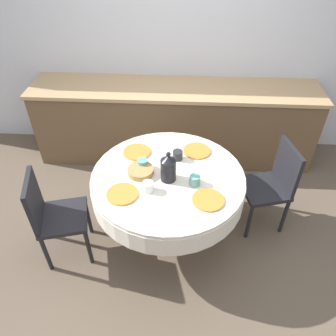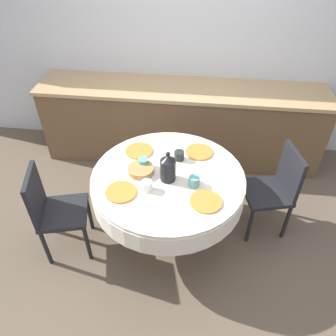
{
  "view_description": "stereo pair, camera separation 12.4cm",
  "coord_description": "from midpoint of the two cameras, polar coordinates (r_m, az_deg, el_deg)",
  "views": [
    {
      "loc": [
        0.12,
        -2.03,
        2.55
      ],
      "look_at": [
        0.0,
        0.0,
        0.84
      ],
      "focal_mm": 35.0,
      "sensor_mm": 36.0,
      "label": 1
    },
    {
      "loc": [
        0.24,
        -2.02,
        2.55
      ],
      "look_at": [
        0.0,
        0.0,
        0.84
      ],
      "focal_mm": 35.0,
      "sensor_mm": 36.0,
      "label": 2
    }
  ],
  "objects": [
    {
      "name": "cup_near_left",
      "position": [
        2.56,
        -4.89,
        -3.28
      ],
      "size": [
        0.09,
        0.09,
        0.08
      ],
      "primitive_type": "cylinder",
      "color": "white",
      "rests_on": "dining_table"
    },
    {
      "name": "plate_far_right",
      "position": [
        2.97,
        3.86,
        2.99
      ],
      "size": [
        0.25,
        0.25,
        0.01
      ],
      "primitive_type": "cylinder",
      "color": "orange",
      "rests_on": "dining_table"
    },
    {
      "name": "plate_near_left",
      "position": [
        2.57,
        -9.34,
        -4.51
      ],
      "size": [
        0.25,
        0.25,
        0.01
      ],
      "primitive_type": "cylinder",
      "color": "orange",
      "rests_on": "dining_table"
    },
    {
      "name": "cup_far_right",
      "position": [
        2.86,
        0.45,
        2.24
      ],
      "size": [
        0.09,
        0.09,
        0.08
      ],
      "primitive_type": "cylinder",
      "color": "#28282D",
      "rests_on": "dining_table"
    },
    {
      "name": "dining_table",
      "position": [
        2.79,
        -1.27,
        -3.24
      ],
      "size": [
        1.29,
        1.29,
        0.76
      ],
      "color": "tan",
      "rests_on": "ground_plane"
    },
    {
      "name": "plate_near_right",
      "position": [
        2.51,
        5.59,
        -5.57
      ],
      "size": [
        0.25,
        0.25,
        0.01
      ],
      "primitive_type": "cylinder",
      "color": "orange",
      "rests_on": "dining_table"
    },
    {
      "name": "wall_back",
      "position": [
        3.88,
        0.53,
        21.18
      ],
      "size": [
        7.0,
        0.05,
        2.6
      ],
      "color": "silver",
      "rests_on": "ground_plane"
    },
    {
      "name": "plate_far_left",
      "position": [
        2.97,
        -6.65,
        2.78
      ],
      "size": [
        0.25,
        0.25,
        0.01
      ],
      "primitive_type": "cylinder",
      "color": "orange",
      "rests_on": "dining_table"
    },
    {
      "name": "ground_plane",
      "position": [
        3.26,
        -1.11,
        -11.42
      ],
      "size": [
        12.0,
        12.0,
        0.0
      ],
      "primitive_type": "plane",
      "color": "brown"
    },
    {
      "name": "cup_far_left",
      "position": [
        2.77,
        -5.72,
        0.71
      ],
      "size": [
        0.09,
        0.09,
        0.08
      ],
      "primitive_type": "cylinder",
      "color": "#5BA39E",
      "rests_on": "dining_table"
    },
    {
      "name": "cup_near_right",
      "position": [
        2.61,
        3.34,
        -2.16
      ],
      "size": [
        0.09,
        0.09,
        0.08
      ],
      "primitive_type": "cylinder",
      "color": "#5BA39E",
      "rests_on": "dining_table"
    },
    {
      "name": "chair_left",
      "position": [
        3.16,
        16.64,
        -2.5
      ],
      "size": [
        0.49,
        0.49,
        0.89
      ],
      "rotation": [
        0.0,
        0.0,
        -4.46
      ],
      "color": "black",
      "rests_on": "ground_plane"
    },
    {
      "name": "coffee_carafe",
      "position": [
        2.6,
        -1.31,
        -0.03
      ],
      "size": [
        0.13,
        0.13,
        0.27
      ],
      "color": "black",
      "rests_on": "dining_table"
    },
    {
      "name": "bread_basket",
      "position": [
        2.73,
        -6.09,
        -0.55
      ],
      "size": [
        0.22,
        0.22,
        0.05
      ],
      "primitive_type": "cylinder",
      "color": "#AD844C",
      "rests_on": "dining_table"
    },
    {
      "name": "chair_right",
      "position": [
        2.94,
        -20.62,
        -7.49
      ],
      "size": [
        0.49,
        0.49,
        0.89
      ],
      "rotation": [
        0.0,
        0.0,
        -1.32
      ],
      "color": "black",
      "rests_on": "ground_plane"
    },
    {
      "name": "kitchen_counter",
      "position": [
        3.94,
        0.21,
        7.91
      ],
      "size": [
        3.24,
        0.64,
        0.92
      ],
      "color": "brown",
      "rests_on": "ground_plane"
    }
  ]
}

